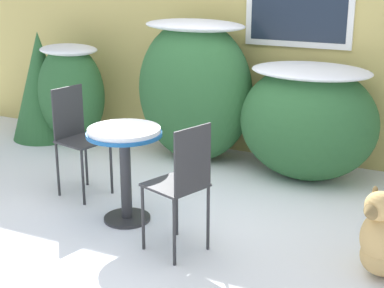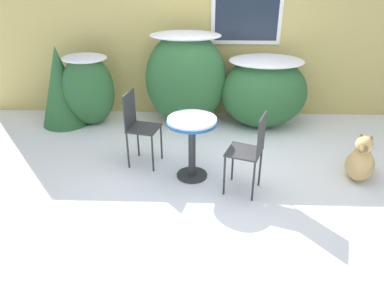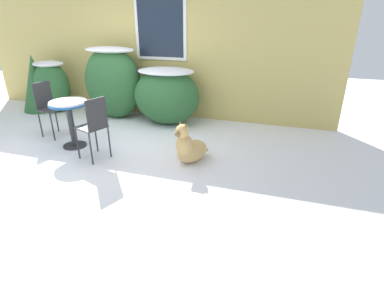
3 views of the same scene
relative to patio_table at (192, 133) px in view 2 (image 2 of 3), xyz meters
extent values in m
plane|color=white|center=(0.34, -0.08, -0.60)|extent=(16.00, 16.00, 0.00)
cube|color=tan|center=(0.34, 2.12, 0.76)|extent=(8.00, 0.06, 2.72)
ellipsoid|color=#2D6033|center=(-1.68, 1.56, -0.03)|extent=(0.81, 0.63, 1.14)
ellipsoid|color=white|center=(-1.68, 1.56, 0.48)|extent=(0.69, 0.54, 0.12)
ellipsoid|color=#2D6033|center=(-0.15, 1.61, 0.14)|extent=(1.25, 0.73, 1.47)
ellipsoid|color=white|center=(-0.15, 1.61, 0.81)|extent=(1.06, 0.62, 0.12)
ellipsoid|color=#2D6033|center=(1.06, 1.57, -0.04)|extent=(1.32, 0.96, 1.11)
ellipsoid|color=white|center=(1.06, 1.57, 0.45)|extent=(1.12, 0.82, 0.12)
cone|color=#2D6033|center=(-2.11, 1.56, 0.03)|extent=(0.73, 0.73, 1.26)
cylinder|color=#2D2D30|center=(0.00, 0.00, -0.59)|extent=(0.38, 0.38, 0.03)
cylinder|color=#2D2D30|center=(0.00, 0.00, -0.23)|extent=(0.09, 0.09, 0.69)
cylinder|color=#195699|center=(0.00, 0.00, 0.13)|extent=(0.60, 0.60, 0.03)
cylinder|color=white|center=(0.00, 0.00, 0.17)|extent=(0.58, 0.58, 0.03)
cube|color=#2D2D30|center=(-0.62, 0.30, -0.09)|extent=(0.44, 0.44, 0.02)
cube|color=#2D2D30|center=(-0.80, 0.34, 0.15)|extent=(0.09, 0.34, 0.46)
cylinder|color=#2D2D30|center=(-0.50, 0.10, -0.35)|extent=(0.02, 0.02, 0.50)
cylinder|color=#2D2D30|center=(-0.42, 0.43, -0.35)|extent=(0.02, 0.02, 0.50)
cylinder|color=#2D2D30|center=(-0.82, 0.18, -0.35)|extent=(0.02, 0.02, 0.50)
cylinder|color=#2D2D30|center=(-0.75, 0.50, -0.35)|extent=(0.02, 0.02, 0.50)
cube|color=#2D2D30|center=(0.59, -0.28, -0.09)|extent=(0.47, 0.47, 0.02)
cube|color=#2D2D30|center=(0.76, -0.34, 0.15)|extent=(0.13, 0.33, 0.46)
cylinder|color=#2D2D30|center=(0.49, -0.07, -0.35)|extent=(0.02, 0.02, 0.50)
cylinder|color=#2D2D30|center=(0.38, -0.38, -0.35)|extent=(0.02, 0.02, 0.50)
cylinder|color=#2D2D30|center=(0.81, -0.18, -0.35)|extent=(0.02, 0.02, 0.50)
cylinder|color=#2D2D30|center=(0.69, -0.50, -0.35)|extent=(0.02, 0.02, 0.50)
ellipsoid|color=tan|center=(2.06, 0.06, -0.44)|extent=(0.54, 0.63, 0.33)
ellipsoid|color=tan|center=(1.99, -0.09, -0.30)|extent=(0.34, 0.33, 0.36)
sphere|color=tan|center=(1.98, -0.12, -0.06)|extent=(0.20, 0.20, 0.20)
cone|color=brown|center=(1.92, -0.23, -0.07)|extent=(0.13, 0.11, 0.11)
ellipsoid|color=brown|center=(1.94, -0.08, 0.01)|extent=(0.05, 0.04, 0.09)
ellipsoid|color=brown|center=(2.03, -0.13, 0.01)|extent=(0.05, 0.04, 0.09)
ellipsoid|color=tan|center=(2.17, 0.28, -0.53)|extent=(0.17, 0.26, 0.06)
camera|label=1|loc=(2.39, -3.75, 1.45)|focal=55.00mm
camera|label=2|loc=(0.14, -3.99, 1.90)|focal=35.00mm
camera|label=3|loc=(3.29, -3.84, 1.44)|focal=28.00mm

